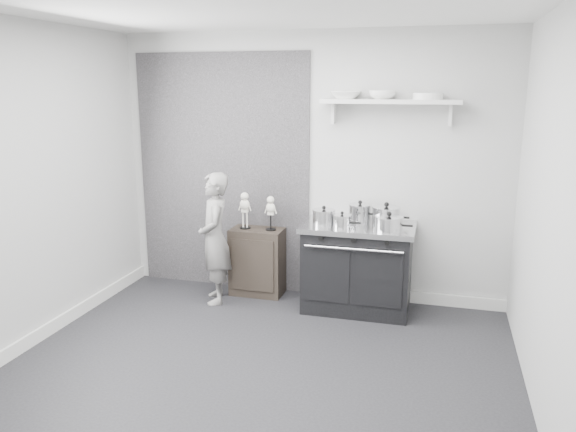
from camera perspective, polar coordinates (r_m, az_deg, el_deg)
The scene contains 16 objects.
ground at distance 4.52m, azimuth -3.35°, elevation -15.56°, with size 4.00×4.00×0.00m, color black.
room_shell at distance 4.17m, azimuth -4.16°, elevation 5.78°, with size 4.02×3.62×2.71m.
wall_shelf at distance 5.45m, azimuth 10.35°, elevation 11.26°, with size 1.30×0.26×0.24m.
stove at distance 5.56m, azimuth 7.06°, elevation -5.15°, with size 1.07×0.67×0.86m.
side_cabinet at distance 5.94m, azimuth -3.13°, elevation -4.64°, with size 0.55×0.32×0.71m, color black.
child at distance 5.69m, azimuth -7.45°, elevation -2.26°, with size 0.49×0.32×1.33m, color slate.
pot_front_left at distance 5.37m, azimuth 3.66°, elevation -0.13°, with size 0.30×0.22×0.19m.
pot_back_left at distance 5.56m, azimuth 7.32°, elevation 0.35°, with size 0.31×0.23×0.21m.
pot_back_right at distance 5.46m, azimuth 9.94°, elevation 0.05°, with size 0.36×0.27×0.22m.
pot_front_right at distance 5.22m, azimuth 10.21°, elevation -0.76°, with size 0.35×0.26×0.18m.
pot_front_center at distance 5.28m, azimuth 5.51°, elevation -0.52°, with size 0.27×0.18×0.16m.
skeleton_full at distance 5.83m, azimuth -4.41°, elevation 0.85°, with size 0.12×0.08×0.44m, color white, non-canonical shape.
skeleton_torso at distance 5.75m, azimuth -1.78°, elevation 0.54°, with size 0.11×0.07×0.41m, color white, non-canonical shape.
bowl_large at distance 5.50m, azimuth 5.87°, elevation 12.12°, with size 0.29×0.29×0.07m, color white.
bowl_small at distance 5.45m, azimuth 9.54°, elevation 12.05°, with size 0.26×0.26×0.08m, color white.
plate_stack at distance 5.42m, azimuth 14.03°, elevation 11.73°, with size 0.27×0.27×0.06m, color white.
Camera 1 is at (1.29, -3.75, 2.18)m, focal length 35.00 mm.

